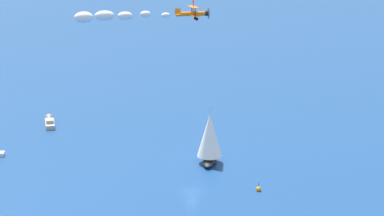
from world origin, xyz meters
TOP-DOWN VIEW (x-y plane):
  - ground_plane at (0.00, 0.00)m, footprint 2000.00×2000.00m
  - motorboat_near_centre at (-53.70, -25.61)m, footprint 9.17×2.71m
  - sailboat_inshore at (-15.61, 8.22)m, footprint 10.81×7.47m
  - marker_buoy at (2.91, 13.93)m, footprint 1.10×1.10m
  - biplane_lead at (0.01, 0.29)m, footprint 7.43×6.85m
  - wingwalker_lead at (-0.20, 0.32)m, footprint 1.50×0.24m
  - smoke_trail_lead at (-1.71, -17.08)m, footprint 3.76×19.02m

SIDE VIEW (x-z plane):
  - ground_plane at x=0.00m, z-range 0.00..0.00m
  - marker_buoy at x=2.91m, z-range -0.66..1.44m
  - motorboat_near_centre at x=-53.70m, z-range -0.61..2.03m
  - sailboat_inshore at x=-15.61m, z-range -0.59..12.92m
  - smoke_trail_lead at x=-1.71m, z-range 36.99..39.59m
  - biplane_lead at x=0.01m, z-range 36.62..40.25m
  - wingwalker_lead at x=-0.20m, z-range 39.81..41.34m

